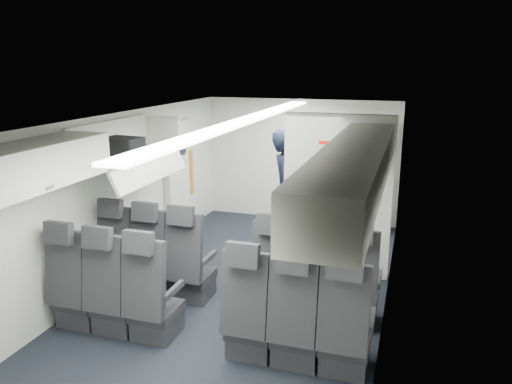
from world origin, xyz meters
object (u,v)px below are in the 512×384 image
Objects in this scene: flight_attendant at (286,192)px; carry_on_bag at (123,148)px; seat_row_mid at (199,311)px; galley_unit at (353,174)px; boarding_door at (180,179)px; seat_row_front at (231,274)px.

flight_attendant is 2.53m from carry_on_bag.
seat_row_mid is 7.67× the size of carry_on_bag.
galley_unit is at bearing 60.47° from carry_on_bag.
flight_attendant is (0.16, 2.80, 0.52)m from seat_row_mid.
seat_row_mid is at bearing 165.85° from flight_attendant.
galley_unit reaches higher than boarding_door.
boarding_door is at bearing 118.77° from seat_row_mid.
galley_unit is (0.95, 3.25, 0.55)m from seat_row_front.
boarding_door is (-1.64, 2.09, 0.55)m from seat_row_front.
galley_unit is 1.03× the size of flight_attendant.
galley_unit is 4.03m from carry_on_bag.
flight_attendant is 4.25× the size of carry_on_bag.
seat_row_mid is (0.00, -0.90, 0.00)m from seat_row_front.
seat_row_front is at bearing -106.28° from galley_unit.
seat_row_front is 1.98m from flight_attendant.
boarding_door is 4.28× the size of carry_on_bag.
seat_row_mid is at bearing -29.03° from carry_on_bag.
seat_row_mid is 1.80× the size of flight_attendant.
seat_row_front is 1.00× the size of seat_row_mid.
flight_attendant is at bearing 86.80° from seat_row_mid.
seat_row_front is 1.80× the size of flight_attendant.
seat_row_mid is 1.79× the size of boarding_door.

